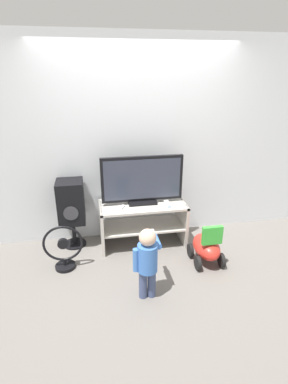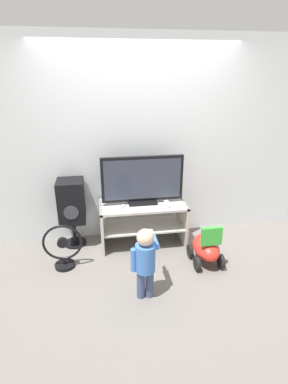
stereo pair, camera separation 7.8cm
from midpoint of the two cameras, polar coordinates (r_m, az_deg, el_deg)
The scene contains 10 objects.
ground_plane at distance 3.89m, azimuth 0.95°, elevation -11.52°, with size 16.00×16.00×0.00m, color slate.
wall_back at distance 3.93m, azimuth -0.44°, elevation 9.47°, with size 10.00×0.06×2.60m.
tv_stand at distance 3.93m, azimuth 0.34°, elevation -4.92°, with size 1.11×0.51×0.57m.
television at distance 3.75m, azimuth 0.29°, elevation 2.15°, with size 1.03×0.20×0.62m.
game_console at distance 3.80m, azimuth 5.10°, elevation -2.33°, with size 0.05×0.18×0.04m.
remote_primary at distance 3.73m, azimuth -3.65°, elevation -2.91°, with size 0.09×0.13×0.03m.
child at distance 2.99m, azimuth 1.03°, elevation -12.43°, with size 0.29×0.45×0.77m.
speaker_tower at distance 3.91m, azimuth -13.07°, elevation -2.00°, with size 0.33×0.35×0.90m.
floor_fan at distance 3.63m, azimuth -14.54°, elevation -10.39°, with size 0.45×0.23×0.55m.
ride_on_toy at distance 3.69m, azimuth 12.35°, elevation -10.33°, with size 0.33×0.49×0.55m.
Camera 2 is at (-0.53, -3.21, 2.14)m, focal length 28.00 mm.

